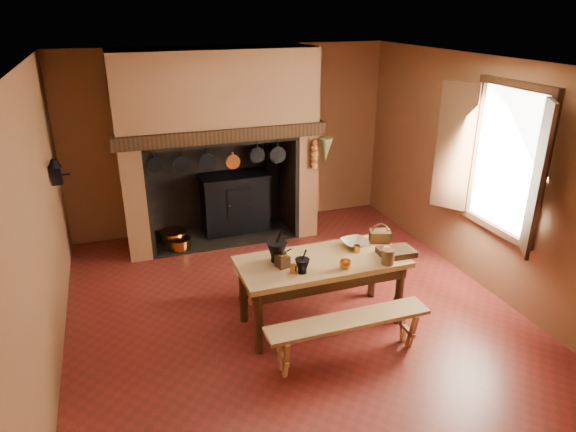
% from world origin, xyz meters
% --- Properties ---
extents(floor, '(5.50, 5.50, 0.00)m').
position_xyz_m(floor, '(0.00, 0.00, 0.00)').
color(floor, maroon).
rests_on(floor, ground).
extents(ceiling, '(5.50, 5.50, 0.00)m').
position_xyz_m(ceiling, '(0.00, 0.00, 2.80)').
color(ceiling, silver).
rests_on(ceiling, back_wall).
extents(back_wall, '(5.00, 0.02, 2.80)m').
position_xyz_m(back_wall, '(0.00, 2.75, 1.40)').
color(back_wall, brown).
rests_on(back_wall, floor).
extents(wall_left, '(0.02, 5.50, 2.80)m').
position_xyz_m(wall_left, '(-2.50, 0.00, 1.40)').
color(wall_left, brown).
rests_on(wall_left, floor).
extents(wall_right, '(0.02, 5.50, 2.80)m').
position_xyz_m(wall_right, '(2.50, 0.00, 1.40)').
color(wall_right, brown).
rests_on(wall_right, floor).
extents(wall_front, '(5.00, 0.02, 2.80)m').
position_xyz_m(wall_front, '(0.00, -2.75, 1.40)').
color(wall_front, brown).
rests_on(wall_front, floor).
extents(chimney_breast, '(2.95, 0.96, 2.80)m').
position_xyz_m(chimney_breast, '(-0.30, 2.31, 1.81)').
color(chimney_breast, brown).
rests_on(chimney_breast, floor).
extents(iron_range, '(1.12, 0.55, 1.60)m').
position_xyz_m(iron_range, '(-0.04, 2.45, 0.48)').
color(iron_range, black).
rests_on(iron_range, floor).
extents(hearth_pans, '(0.51, 0.62, 0.20)m').
position_xyz_m(hearth_pans, '(-1.05, 2.22, 0.09)').
color(hearth_pans, '#BA7A2A').
rests_on(hearth_pans, floor).
extents(hanging_pans, '(1.92, 0.29, 0.27)m').
position_xyz_m(hanging_pans, '(-0.34, 1.81, 1.36)').
color(hanging_pans, black).
rests_on(hanging_pans, chimney_breast).
extents(onion_string, '(0.12, 0.10, 0.46)m').
position_xyz_m(onion_string, '(1.00, 1.79, 1.33)').
color(onion_string, '#95561B').
rests_on(onion_string, chimney_breast).
extents(herb_bunch, '(0.20, 0.20, 0.35)m').
position_xyz_m(herb_bunch, '(1.18, 1.79, 1.38)').
color(herb_bunch, '#5D6931').
rests_on(herb_bunch, chimney_breast).
extents(window, '(0.39, 1.75, 1.76)m').
position_xyz_m(window, '(2.35, -0.40, 1.70)').
color(window, white).
rests_on(window, wall_right).
extents(wall_coffee_mill, '(0.23, 0.16, 0.31)m').
position_xyz_m(wall_coffee_mill, '(-2.42, 1.55, 1.52)').
color(wall_coffee_mill, black).
rests_on(wall_coffee_mill, wall_left).
extents(work_table, '(1.82, 0.81, 0.79)m').
position_xyz_m(work_table, '(0.23, -0.34, 0.67)').
color(work_table, tan).
rests_on(work_table, floor).
extents(bench_front, '(1.69, 0.30, 0.48)m').
position_xyz_m(bench_front, '(0.23, -1.04, 0.36)').
color(bench_front, tan).
rests_on(bench_front, floor).
extents(bench_back, '(1.61, 0.28, 0.45)m').
position_xyz_m(bench_back, '(0.23, 0.31, 0.34)').
color(bench_back, tan).
rests_on(bench_back, floor).
extents(mortar_large, '(0.22, 0.22, 0.37)m').
position_xyz_m(mortar_large, '(-0.23, -0.22, 0.91)').
color(mortar_large, black).
rests_on(mortar_large, work_table).
extents(mortar_small, '(0.15, 0.15, 0.26)m').
position_xyz_m(mortar_small, '(-0.07, -0.55, 0.88)').
color(mortar_small, black).
rests_on(mortar_small, work_table).
extents(coffee_grinder, '(0.18, 0.15, 0.19)m').
position_xyz_m(coffee_grinder, '(-0.22, -0.36, 0.86)').
color(coffee_grinder, '#341B10').
rests_on(coffee_grinder, work_table).
extents(brass_mug_a, '(0.09, 0.09, 0.08)m').
position_xyz_m(brass_mug_a, '(-0.15, -0.50, 0.83)').
color(brass_mug_a, '#BA7A2A').
rests_on(brass_mug_a, work_table).
extents(brass_mug_b, '(0.08, 0.08, 0.08)m').
position_xyz_m(brass_mug_b, '(0.67, -0.30, 0.83)').
color(brass_mug_b, '#BA7A2A').
rests_on(brass_mug_b, work_table).
extents(mixing_bowl, '(0.32, 0.32, 0.07)m').
position_xyz_m(mixing_bowl, '(0.71, -0.16, 0.83)').
color(mixing_bowl, beige).
rests_on(mixing_bowl, work_table).
extents(stoneware_crock, '(0.15, 0.15, 0.17)m').
position_xyz_m(stoneware_crock, '(0.85, -0.67, 0.87)').
color(stoneware_crock, brown).
rests_on(stoneware_crock, work_table).
extents(glass_jar, '(0.07, 0.07, 0.13)m').
position_xyz_m(glass_jar, '(0.91, -0.53, 0.85)').
color(glass_jar, beige).
rests_on(glass_jar, work_table).
extents(wicker_basket, '(0.28, 0.24, 0.23)m').
position_xyz_m(wicker_basket, '(1.05, -0.14, 0.86)').
color(wicker_basket, '#482B15').
rests_on(wicker_basket, work_table).
extents(wooden_tray, '(0.40, 0.29, 0.07)m').
position_xyz_m(wooden_tray, '(1.05, -0.51, 0.82)').
color(wooden_tray, '#341B10').
rests_on(wooden_tray, work_table).
extents(brass_cup, '(0.13, 0.13, 0.10)m').
position_xyz_m(brass_cup, '(0.38, -0.62, 0.84)').
color(brass_cup, '#BA7A2A').
rests_on(brass_cup, work_table).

